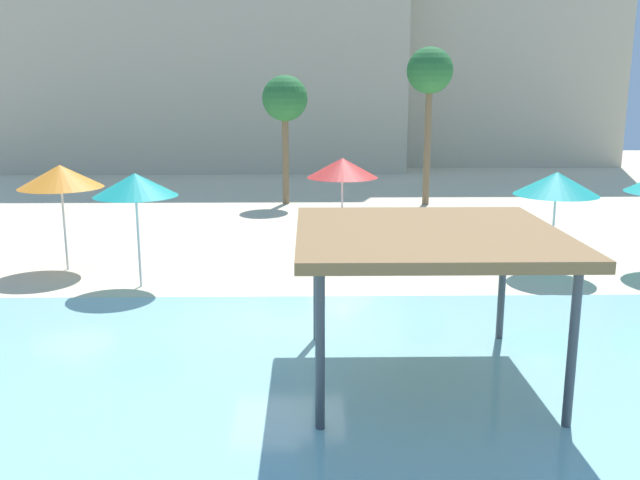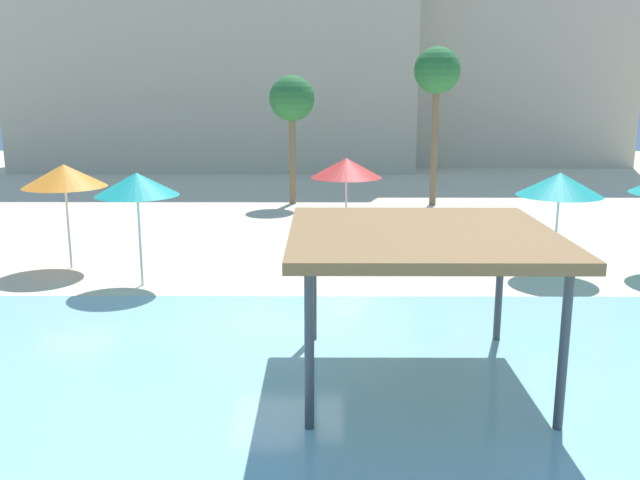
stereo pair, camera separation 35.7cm
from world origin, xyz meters
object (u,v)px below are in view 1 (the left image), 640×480
beach_umbrella_teal_2 (557,184)px  beach_umbrella_orange_4 (60,176)px  beach_umbrella_red_3 (342,168)px  palm_tree_1 (430,74)px  lounge_chair_1 (318,245)px  shade_pavilion (428,239)px  beach_umbrella_teal_6 (135,185)px  palm_tree_0 (285,101)px

beach_umbrella_teal_2 → beach_umbrella_orange_4: 13.18m
beach_umbrella_red_3 → beach_umbrella_orange_4: bearing=-155.2°
palm_tree_1 → lounge_chair_1: bearing=-117.6°
shade_pavilion → lounge_chair_1: shade_pavilion is taller
beach_umbrella_orange_4 → lounge_chair_1: beach_umbrella_orange_4 is taller
beach_umbrella_orange_4 → beach_umbrella_teal_6: 2.94m
beach_umbrella_teal_6 → palm_tree_1: (9.22, 12.16, 2.83)m
palm_tree_1 → beach_umbrella_red_3: bearing=-119.5°
beach_umbrella_red_3 → beach_umbrella_orange_4: size_ratio=0.94×
shade_pavilion → beach_umbrella_orange_4: beach_umbrella_orange_4 is taller
beach_umbrella_orange_4 → lounge_chair_1: 7.42m
beach_umbrella_teal_2 → beach_umbrella_teal_6: bearing=-173.9°
beach_umbrella_teal_2 → palm_tree_0: palm_tree_0 is taller
beach_umbrella_red_3 → palm_tree_0: 7.75m
beach_umbrella_orange_4 → palm_tree_1: bearing=42.0°
beach_umbrella_red_3 → beach_umbrella_teal_6: (-5.31, -5.25, 0.20)m
beach_umbrella_red_3 → palm_tree_1: (3.91, 6.91, 3.03)m
lounge_chair_1 → palm_tree_1: size_ratio=0.30×
shade_pavilion → beach_umbrella_teal_2: size_ratio=1.58×
palm_tree_0 → shade_pavilion: bearing=-80.8°
beach_umbrella_orange_4 → lounge_chair_1: (6.92, 1.47, -2.23)m
beach_umbrella_red_3 → lounge_chair_1: (-0.80, -2.10, -2.04)m
lounge_chair_1 → palm_tree_1: palm_tree_1 is taller
beach_umbrella_teal_6 → palm_tree_1: palm_tree_1 is taller
beach_umbrella_red_3 → palm_tree_0: bearing=105.9°
beach_umbrella_teal_2 → lounge_chair_1: size_ratio=1.37×
beach_umbrella_red_3 → palm_tree_0: (-2.06, 7.21, 1.97)m
beach_umbrella_red_3 → palm_tree_1: palm_tree_1 is taller
beach_umbrella_teal_2 → beach_umbrella_teal_6: beach_umbrella_teal_6 is taller
beach_umbrella_teal_2 → beach_umbrella_red_3: beach_umbrella_teal_2 is taller
lounge_chair_1 → palm_tree_0: (-1.26, 9.31, 4.01)m
beach_umbrella_red_3 → beach_umbrella_teal_2: bearing=-37.0°
beach_umbrella_red_3 → lounge_chair_1: size_ratio=1.35×
beach_umbrella_red_3 → lounge_chair_1: bearing=-110.9°
lounge_chair_1 → palm_tree_0: palm_tree_0 is taller
beach_umbrella_red_3 → palm_tree_1: size_ratio=0.41×
palm_tree_1 → beach_umbrella_teal_2: bearing=-82.1°
palm_tree_0 → palm_tree_1: bearing=-2.9°
beach_umbrella_teal_6 → palm_tree_1: bearing=52.8°
beach_umbrella_orange_4 → lounge_chair_1: size_ratio=1.45×
beach_umbrella_orange_4 → lounge_chair_1: bearing=12.0°
shade_pavilion → beach_umbrella_orange_4: (-8.60, 7.37, 0.11)m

